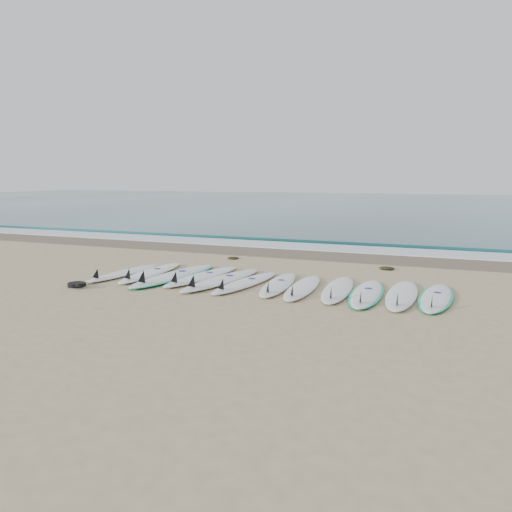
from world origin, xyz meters
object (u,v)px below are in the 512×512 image
at_px(surfboard_6, 278,284).
at_px(surfboard_11, 436,298).
at_px(surfboard_0, 122,273).
at_px(leash_coil, 77,285).

distance_m(surfboard_6, surfboard_11, 2.87).
xyz_separation_m(surfboard_0, surfboard_11, (6.38, 0.22, -0.01)).
xyz_separation_m(surfboard_0, surfboard_6, (3.51, 0.16, 0.00)).
relative_size(surfboard_6, leash_coil, 5.18).
bearing_deg(leash_coil, surfboard_6, 22.27).
relative_size(surfboard_11, leash_coil, 5.10).
bearing_deg(surfboard_11, surfboard_0, -175.92).
relative_size(surfboard_0, surfboard_6, 0.97).
bearing_deg(leash_coil, surfboard_0, 87.29).
xyz_separation_m(surfboard_11, leash_coil, (-6.44, -1.52, 0.01)).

